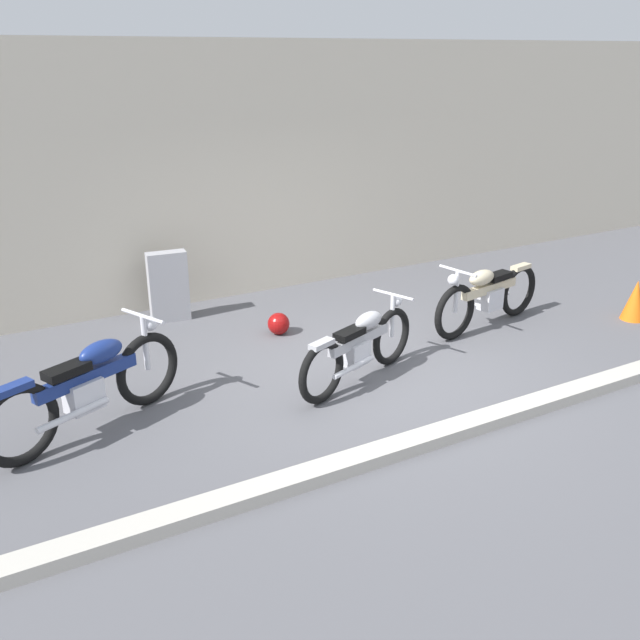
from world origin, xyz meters
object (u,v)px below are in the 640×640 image
Objects in this scene: motorcycle_cream at (488,295)px; motorcycle_blue at (89,386)px; stone_marker at (168,287)px; motorcycle_silver at (360,346)px; traffic_cone at (635,300)px; helmet at (279,324)px.

motorcycle_blue reaches higher than motorcycle_cream.
stone_marker reaches higher than motorcycle_silver.
stone_marker is 0.52× the size of motorcycle_silver.
traffic_cone is at bearing -28.49° from motorcycle_blue.
motorcycle_blue reaches higher than traffic_cone.
motorcycle_silver is (-4.25, 0.20, 0.14)m from traffic_cone.
motorcycle_silver is (1.23, -2.83, -0.06)m from stone_marker.
stone_marker is 0.47× the size of motorcycle_cream.
motorcycle_blue reaches higher than stone_marker.
motorcycle_cream is 5.10m from motorcycle_blue.
motorcycle_blue is (-2.61, -1.32, 0.33)m from helmet.
motorcycle_cream is 1.11× the size of motorcycle_silver.
stone_marker is 2.93m from motorcycle_blue.
motorcycle_silver is (2.78, -0.34, -0.06)m from motorcycle_blue.
stone_marker is at bearing 92.85° from motorcycle_silver.
motorcycle_cream is 1.00× the size of motorcycle_blue.
motorcycle_silver is at bearing -31.00° from motorcycle_blue.
helmet is at bearing 2.81° from motorcycle_blue.
motorcycle_blue is 2.80m from motorcycle_silver.
helmet is at bearing 157.20° from traffic_cone.
stone_marker reaches higher than motorcycle_cream.
motorcycle_blue is at bearing -121.91° from stone_marker.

